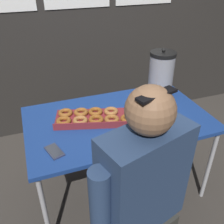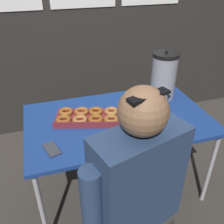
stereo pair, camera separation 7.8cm
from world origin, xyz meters
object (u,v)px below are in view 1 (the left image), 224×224
person_seated (142,197)px  coffee_urn (161,74)px  cell_phone (54,151)px  donut_box (94,117)px

person_seated → coffee_urn: bearing=-139.5°
cell_phone → person_seated: (0.40, -0.41, -0.11)m
coffee_urn → cell_phone: bearing=-155.5°
person_seated → cell_phone: bearing=-61.8°
coffee_urn → person_seated: size_ratio=0.32×
coffee_urn → person_seated: person_seated is taller
coffee_urn → cell_phone: 1.07m
cell_phone → coffee_urn: bearing=7.0°
coffee_urn → cell_phone: size_ratio=2.60×
donut_box → cell_phone: 0.42m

